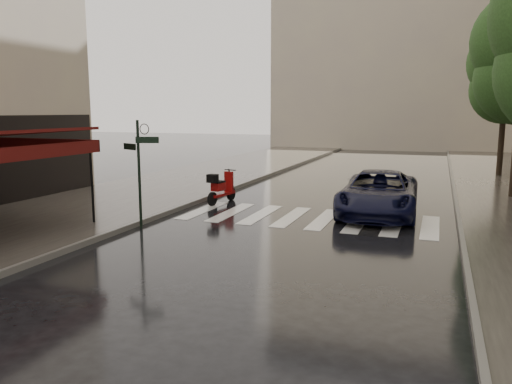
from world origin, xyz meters
The scene contains 10 objects.
ground centered at (0.00, 0.00, 0.00)m, with size 120.00×120.00×0.00m, color black.
sidewalk_near centered at (-4.50, 12.00, 0.06)m, with size 6.00×60.00×0.12m, color #38332D.
curb_near centered at (-1.45, 12.00, 0.07)m, with size 0.12×60.00×0.16m, color #595651.
curb_far centered at (7.45, 12.00, 0.07)m, with size 0.12×60.00×0.16m, color #595651.
crosswalk centered at (2.98, 6.00, 0.01)m, with size 7.85×3.20×0.01m.
signpost centered at (-1.19, 3.00, 1.83)m, with size 1.17×0.29×3.10m.
backdrop_building centered at (3.00, 38.00, 10.00)m, with size 22.00×6.00×20.00m, color #BFB292.
tree_far centered at (9.70, 19.00, 5.46)m, with size 3.80×3.80×8.16m.
scooter centered at (-0.65, 7.43, 0.55)m, with size 0.59×1.80×1.18m.
parked_car centered at (5.00, 7.32, 0.71)m, with size 2.37×5.14×1.43m, color black.
Camera 1 is at (6.77, -9.05, 3.33)m, focal length 35.00 mm.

